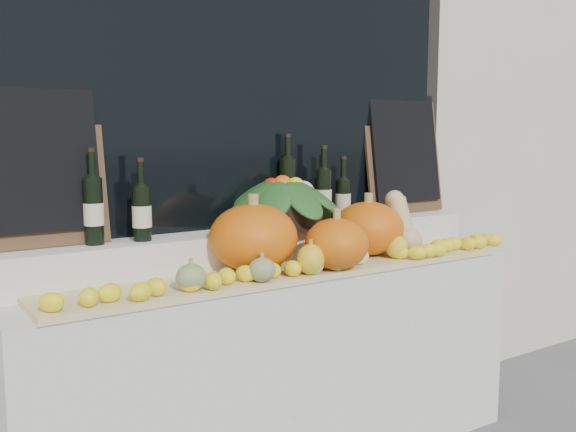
{
  "coord_description": "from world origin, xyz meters",
  "views": [
    {
      "loc": [
        -1.45,
        -0.75,
        1.48
      ],
      "look_at": [
        0.0,
        1.45,
        1.12
      ],
      "focal_mm": 40.0,
      "sensor_mm": 36.0,
      "label": 1
    }
  ],
  "objects_px": {
    "pumpkin_right": "(368,228)",
    "wine_bottle_tall": "(288,191)",
    "pumpkin_left": "(253,237)",
    "produce_bowl": "(283,201)",
    "butternut_squash": "(403,226)"
  },
  "relations": [
    {
      "from": "produce_bowl",
      "to": "pumpkin_right",
      "type": "bearing_deg",
      "value": -29.21
    },
    {
      "from": "pumpkin_left",
      "to": "pumpkin_right",
      "type": "distance_m",
      "value": 0.61
    },
    {
      "from": "produce_bowl",
      "to": "wine_bottle_tall",
      "type": "bearing_deg",
      "value": 41.56
    },
    {
      "from": "pumpkin_left",
      "to": "produce_bowl",
      "type": "height_order",
      "value": "produce_bowl"
    },
    {
      "from": "pumpkin_right",
      "to": "butternut_squash",
      "type": "relative_size",
      "value": 1.13
    },
    {
      "from": "pumpkin_right",
      "to": "wine_bottle_tall",
      "type": "height_order",
      "value": "wine_bottle_tall"
    },
    {
      "from": "pumpkin_right",
      "to": "wine_bottle_tall",
      "type": "xyz_separation_m",
      "value": [
        -0.28,
        0.25,
        0.17
      ]
    },
    {
      "from": "pumpkin_right",
      "to": "produce_bowl",
      "type": "bearing_deg",
      "value": 150.79
    },
    {
      "from": "pumpkin_left",
      "to": "produce_bowl",
      "type": "xyz_separation_m",
      "value": [
        0.27,
        0.19,
        0.12
      ]
    },
    {
      "from": "wine_bottle_tall",
      "to": "butternut_squash",
      "type": "bearing_deg",
      "value": -33.8
    },
    {
      "from": "produce_bowl",
      "to": "wine_bottle_tall",
      "type": "xyz_separation_m",
      "value": [
        0.07,
        0.06,
        0.04
      ]
    },
    {
      "from": "pumpkin_right",
      "to": "produce_bowl",
      "type": "xyz_separation_m",
      "value": [
        -0.34,
        0.19,
        0.13
      ]
    },
    {
      "from": "wine_bottle_tall",
      "to": "pumpkin_right",
      "type": "bearing_deg",
      "value": -42.31
    },
    {
      "from": "wine_bottle_tall",
      "to": "pumpkin_left",
      "type": "bearing_deg",
      "value": -142.97
    },
    {
      "from": "pumpkin_left",
      "to": "wine_bottle_tall",
      "type": "relative_size",
      "value": 0.87
    }
  ]
}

